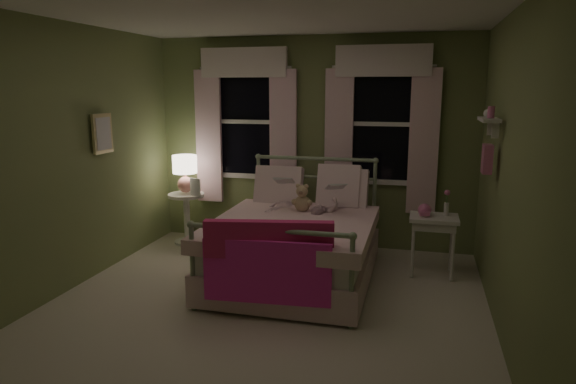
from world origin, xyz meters
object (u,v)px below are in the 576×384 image
(child_left, at_px, (281,186))
(teddy_bear, at_px, (302,200))
(table_lamp, at_px, (185,170))
(child_right, at_px, (331,190))
(nightstand_right, at_px, (434,225))
(nightstand_left, at_px, (187,211))
(bed, at_px, (297,244))

(child_left, relative_size, teddy_bear, 2.17)
(teddy_bear, relative_size, table_lamp, 0.65)
(child_right, distance_m, nightstand_right, 1.15)
(child_right, xyz_separation_m, teddy_bear, (-0.28, -0.16, -0.10))
(child_left, bearing_deg, child_right, -163.32)
(child_right, bearing_deg, child_left, 26.76)
(nightstand_left, bearing_deg, teddy_bear, -20.26)
(teddy_bear, distance_m, table_lamp, 1.78)
(bed, height_order, table_lamp, bed)
(nightstand_left, xyz_separation_m, nightstand_right, (3.04, -0.41, 0.13))
(child_left, height_order, nightstand_right, child_left)
(table_lamp, height_order, nightstand_right, table_lamp)
(child_left, height_order, teddy_bear, child_left)
(child_right, distance_m, nightstand_left, 2.05)
(nightstand_left, relative_size, nightstand_right, 1.02)
(nightstand_left, height_order, table_lamp, table_lamp)
(child_right, distance_m, teddy_bear, 0.34)
(child_right, xyz_separation_m, nightstand_left, (-1.94, 0.46, -0.47))
(bed, distance_m, table_lamp, 1.98)
(child_right, height_order, table_lamp, child_right)
(child_left, bearing_deg, teddy_bear, 167.19)
(nightstand_right, bearing_deg, nightstand_left, 172.30)
(bed, xyz_separation_m, child_right, (0.27, 0.43, 0.51))
(bed, relative_size, nightstand_left, 3.13)
(nightstand_left, bearing_deg, child_right, -13.19)
(child_right, relative_size, teddy_bear, 2.07)
(teddy_bear, height_order, table_lamp, table_lamp)
(child_left, xyz_separation_m, teddy_bear, (0.28, -0.16, -0.11))
(child_left, relative_size, table_lamp, 1.40)
(child_right, bearing_deg, table_lamp, 13.57)
(child_left, distance_m, teddy_bear, 0.34)
(child_right, bearing_deg, nightstand_right, -150.96)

